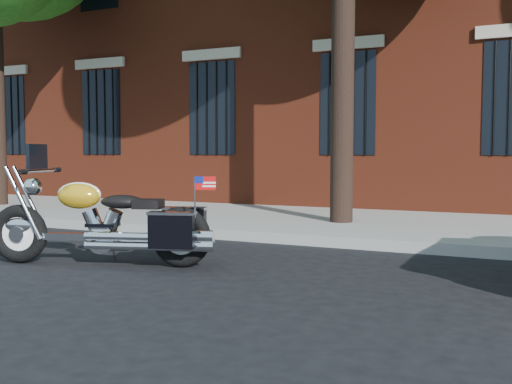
% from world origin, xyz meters
% --- Properties ---
extents(ground, '(120.00, 120.00, 0.00)m').
position_xyz_m(ground, '(0.00, 0.00, 0.00)').
color(ground, black).
rests_on(ground, ground).
extents(curb, '(40.00, 0.16, 0.15)m').
position_xyz_m(curb, '(0.00, 1.38, 0.07)').
color(curb, gray).
rests_on(curb, ground).
extents(sidewalk, '(40.00, 3.60, 0.15)m').
position_xyz_m(sidewalk, '(0.00, 3.26, 0.07)').
color(sidewalk, gray).
rests_on(sidewalk, ground).
extents(motorcycle, '(2.65, 1.22, 1.34)m').
position_xyz_m(motorcycle, '(-1.07, -0.85, 0.45)').
color(motorcycle, black).
rests_on(motorcycle, ground).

